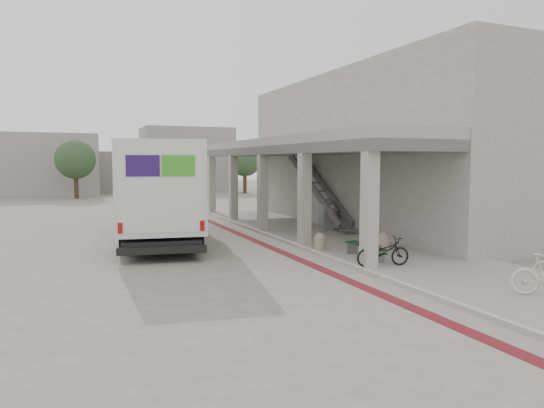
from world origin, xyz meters
name	(u,v)px	position (x,y,z in m)	size (l,w,h in m)	color
ground	(254,254)	(0.00, 0.00, 0.00)	(120.00, 120.00, 0.00)	#656056
bike_lane_stripe	(260,243)	(1.00, 2.00, 0.01)	(0.35, 40.00, 0.01)	#5A1218
sidewalk	(358,244)	(4.00, 0.00, 0.06)	(4.40, 28.00, 0.12)	gray
transit_building	(358,154)	(6.83, 4.50, 3.40)	(7.60, 17.00, 7.00)	gray
distant_backdrop	(98,165)	(-2.84, 35.89, 2.70)	(28.00, 10.00, 6.50)	gray
tree_left	(75,160)	(-5.00, 28.00, 3.18)	(3.20, 3.20, 4.80)	#38281C
tree_mid	(158,160)	(2.00, 30.00, 3.18)	(3.20, 3.20, 4.80)	#38281C
tree_right	(245,160)	(10.00, 29.00, 3.18)	(3.20, 3.20, 4.80)	#38281C
fedex_truck	(161,189)	(-2.31, 3.86, 1.98)	(4.06, 9.04, 3.72)	black
bench	(365,249)	(2.69, -2.42, 0.41)	(0.39, 1.72, 0.40)	slate
bollard_near	(320,241)	(2.10, -0.65, 0.40)	(0.38, 0.38, 0.57)	gray
bollard_far	(383,241)	(3.99, -1.53, 0.42)	(0.40, 0.40, 0.60)	gray
utility_cabinet	(327,217)	(4.66, 3.48, 0.67)	(0.50, 0.66, 1.10)	slate
bicycle_black	(383,252)	(2.50, -3.61, 0.53)	(0.55, 1.57, 0.82)	black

